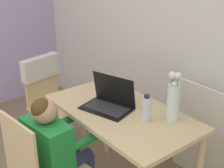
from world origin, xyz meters
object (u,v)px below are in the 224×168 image
(chair_spare, at_px, (48,88))
(person_seated, at_px, (55,145))
(water_bottle, at_px, (146,109))
(flower_vase, at_px, (173,99))
(laptop, at_px, (110,100))

(chair_spare, distance_m, person_seated, 0.95)
(chair_spare, height_order, water_bottle, water_bottle)
(person_seated, xyz_separation_m, flower_vase, (0.41, 0.66, 0.30))
(laptop, bearing_deg, chair_spare, 166.26)
(chair_spare, relative_size, water_bottle, 4.70)
(laptop, bearing_deg, person_seated, -108.05)
(person_seated, bearing_deg, water_bottle, -128.25)
(person_seated, height_order, water_bottle, person_seated)
(flower_vase, relative_size, water_bottle, 1.81)
(laptop, distance_m, flower_vase, 0.46)
(chair_spare, height_order, flower_vase, flower_vase)
(laptop, relative_size, flower_vase, 1.15)
(person_seated, distance_m, water_bottle, 0.64)
(laptop, height_order, water_bottle, laptop)
(chair_spare, distance_m, water_bottle, 1.21)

